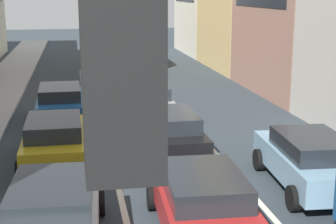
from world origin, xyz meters
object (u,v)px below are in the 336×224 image
(sedan_left_lane_third, at_px, (55,140))
(sedan_left_lane_fourth, at_px, (60,103))
(sedan_centre_lane_fifth, at_px, (130,78))
(sedan_right_lane_behind_truck, at_px, (309,159))
(coupe_centre_lane_fourth, at_px, (147,101))
(bus_mid_queue_primary, at_px, (112,26))
(sedan_centre_lane_second, at_px, (202,201))
(wagon_left_lane_second, at_px, (53,212))
(hatchback_centre_lane_third, at_px, (168,132))

(sedan_left_lane_third, xyz_separation_m, sedan_left_lane_fourth, (0.05, 5.36, 0.00))
(sedan_centre_lane_fifth, distance_m, sedan_right_lane_behind_truck, 14.15)
(sedan_left_lane_fourth, xyz_separation_m, sedan_right_lane_behind_truck, (6.70, -8.49, 0.00))
(sedan_left_lane_third, bearing_deg, coupe_centre_lane_fourth, -34.87)
(coupe_centre_lane_fourth, xyz_separation_m, bus_mid_queue_primary, (-0.23, 15.50, 2.03))
(sedan_centre_lane_second, bearing_deg, wagon_left_lane_second, 92.29)
(wagon_left_lane_second, xyz_separation_m, sedan_left_lane_third, (-0.14, 5.31, 0.00))
(sedan_left_lane_fourth, relative_size, sedan_centre_lane_fifth, 0.99)
(sedan_left_lane_third, bearing_deg, sedan_centre_lane_fifth, -18.24)
(wagon_left_lane_second, height_order, bus_mid_queue_primary, bus_mid_queue_primary)
(wagon_left_lane_second, relative_size, sedan_centre_lane_fifth, 1.00)
(sedan_left_lane_fourth, xyz_separation_m, bus_mid_queue_primary, (3.25, 15.25, 2.03))
(sedan_right_lane_behind_truck, bearing_deg, coupe_centre_lane_fourth, 25.12)
(sedan_left_lane_third, bearing_deg, sedan_centre_lane_second, -148.78)
(wagon_left_lane_second, relative_size, sedan_left_lane_fourth, 1.02)
(sedan_centre_lane_fifth, height_order, sedan_right_lane_behind_truck, same)
(coupe_centre_lane_fourth, relative_size, bus_mid_queue_primary, 0.41)
(sedan_left_lane_fourth, bearing_deg, sedan_left_lane_third, 178.66)
(wagon_left_lane_second, bearing_deg, sedan_centre_lane_second, -87.03)
(sedan_centre_lane_second, distance_m, sedan_centre_lane_fifth, 15.96)
(hatchback_centre_lane_third, distance_m, bus_mid_queue_primary, 20.51)
(wagon_left_lane_second, height_order, sedan_centre_lane_fifth, same)
(sedan_centre_lane_second, bearing_deg, sedan_right_lane_behind_truck, -55.32)
(sedan_centre_lane_second, height_order, sedan_right_lane_behind_truck, same)
(sedan_centre_lane_second, distance_m, wagon_left_lane_second, 3.11)
(coupe_centre_lane_fourth, distance_m, bus_mid_queue_primary, 15.63)
(sedan_centre_lane_fifth, bearing_deg, hatchback_centre_lane_third, -176.80)
(coupe_centre_lane_fourth, bearing_deg, sedan_right_lane_behind_truck, -157.72)
(sedan_centre_lane_fifth, bearing_deg, sedan_right_lane_behind_truck, -163.74)
(sedan_centre_lane_second, relative_size, bus_mid_queue_primary, 0.42)
(hatchback_centre_lane_third, xyz_separation_m, sedan_left_lane_third, (-3.53, -0.21, 0.00))
(wagon_left_lane_second, xyz_separation_m, hatchback_centre_lane_third, (3.39, 5.52, 0.00))
(sedan_centre_lane_second, relative_size, coupe_centre_lane_fourth, 1.01)
(sedan_centre_lane_fifth, height_order, bus_mid_queue_primary, bus_mid_queue_primary)
(sedan_centre_lane_second, bearing_deg, sedan_left_lane_fourth, 19.17)
(sedan_centre_lane_second, bearing_deg, bus_mid_queue_primary, 2.38)
(sedan_left_lane_third, xyz_separation_m, sedan_right_lane_behind_truck, (6.75, -3.13, 0.00))
(sedan_centre_lane_second, xyz_separation_m, sedan_right_lane_behind_truck, (3.50, 2.20, 0.00))
(sedan_centre_lane_second, height_order, sedan_centre_lane_fifth, same)
(wagon_left_lane_second, relative_size, sedan_left_lane_third, 1.02)
(sedan_centre_lane_fifth, bearing_deg, sedan_centre_lane_second, -177.92)
(hatchback_centre_lane_third, relative_size, sedan_right_lane_behind_truck, 0.98)
(sedan_left_lane_fourth, distance_m, sedan_centre_lane_fifth, 6.28)
(sedan_left_lane_third, relative_size, coupe_centre_lane_fourth, 0.99)
(sedan_left_lane_fourth, bearing_deg, bus_mid_queue_primary, -12.81)
(sedan_left_lane_fourth, relative_size, sedan_right_lane_behind_truck, 0.98)
(hatchback_centre_lane_third, distance_m, coupe_centre_lane_fourth, 4.91)
(wagon_left_lane_second, xyz_separation_m, sedan_right_lane_behind_truck, (6.61, 2.19, 0.00))
(sedan_left_lane_fourth, bearing_deg, sedan_centre_lane_second, -164.09)
(sedan_left_lane_fourth, relative_size, bus_mid_queue_primary, 0.41)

